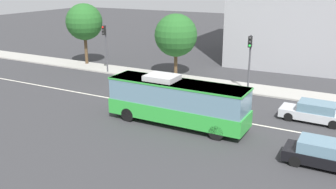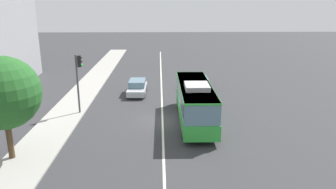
{
  "view_description": "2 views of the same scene",
  "coord_description": "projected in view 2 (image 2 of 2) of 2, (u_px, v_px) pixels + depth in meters",
  "views": [
    {
      "loc": [
        10.74,
        -24.5,
        9.93
      ],
      "look_at": [
        -1.88,
        -1.03,
        1.55
      ],
      "focal_mm": 39.92,
      "sensor_mm": 36.0,
      "label": 1
    },
    {
      "loc": [
        -24.97,
        0.23,
        9.45
      ],
      "look_at": [
        0.87,
        -0.48,
        1.98
      ],
      "focal_mm": 34.49,
      "sensor_mm": 36.0,
      "label": 2
    }
  ],
  "objects": [
    {
      "name": "sedan_silver",
      "position": [
        137.0,
        87.0,
        34.1
      ],
      "size": [
        4.55,
        1.93,
        1.46
      ],
      "rotation": [
        0.0,
        0.0,
        3.11
      ],
      "color": "#B7BABF",
      "rests_on": "ground_plane"
    },
    {
      "name": "transit_bus",
      "position": [
        195.0,
        100.0,
        25.86
      ],
      "size": [
        10.01,
        2.55,
        3.46
      ],
      "rotation": [
        0.0,
        0.0,
        -0.01
      ],
      "color": "green",
      "rests_on": "ground_plane"
    },
    {
      "name": "traffic_light_mid_block",
      "position": [
        79.0,
        74.0,
        27.21
      ],
      "size": [
        0.34,
        0.62,
        5.2
      ],
      "rotation": [
        0.0,
        0.0,
        -1.51
      ],
      "color": "#47474C",
      "rests_on": "ground_plane"
    },
    {
      "name": "sedan_black",
      "position": [
        199.0,
        83.0,
        35.71
      ],
      "size": [
        4.51,
        1.84,
        1.46
      ],
      "rotation": [
        0.0,
        0.0,
        0.0
      ],
      "color": "black",
      "rests_on": "ground_plane"
    },
    {
      "name": "street_tree_kerbside_left",
      "position": [
        3.0,
        93.0,
        18.86
      ],
      "size": [
        4.37,
        4.37,
        6.48
      ],
      "color": "#4C3823",
      "rests_on": "ground_plane"
    },
    {
      "name": "ground_plane",
      "position": [
        162.0,
        120.0,
        26.61
      ],
      "size": [
        160.0,
        160.0,
        0.0
      ],
      "primitive_type": "plane",
      "color": "#333335"
    },
    {
      "name": "sidewalk_kerb",
      "position": [
        60.0,
        121.0,
        26.37
      ],
      "size": [
        80.0,
        3.16,
        0.14
      ],
      "primitive_type": "cube",
      "color": "#9E9B93",
      "rests_on": "ground_plane"
    },
    {
      "name": "lane_centre_line",
      "position": [
        162.0,
        120.0,
        26.61
      ],
      "size": [
        76.0,
        0.16,
        0.01
      ],
      "primitive_type": "cube",
      "color": "silver",
      "rests_on": "ground_plane"
    }
  ]
}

